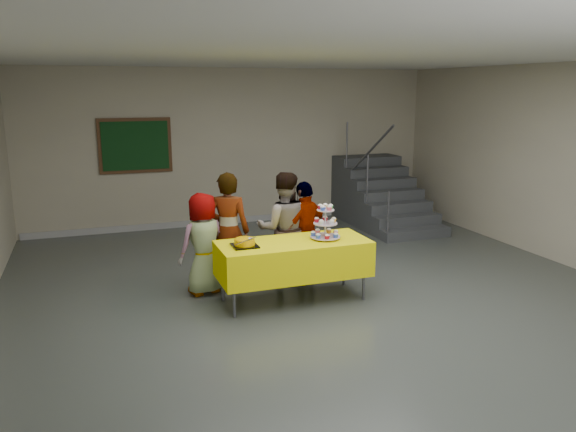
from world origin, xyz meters
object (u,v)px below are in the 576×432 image
at_px(schoolchild_d, 305,232).
at_px(noticeboard, 135,146).
at_px(staircase, 379,198).
at_px(bear_cake, 245,242).
at_px(schoolchild_a, 203,244).
at_px(schoolchild_c, 284,228).
at_px(cupcake_stand, 325,225).
at_px(bake_table, 293,258).
at_px(schoolchild_b, 228,231).

distance_m(schoolchild_d, noticeboard, 4.23).
bearing_deg(noticeboard, staircase, -10.35).
bearing_deg(noticeboard, bear_cake, -78.66).
bearing_deg(schoolchild_d, schoolchild_a, -25.94).
bearing_deg(schoolchild_c, schoolchild_d, -174.20).
bearing_deg(staircase, cupcake_stand, -127.53).
xyz_separation_m(bear_cake, schoolchild_d, (1.03, 0.63, -0.13)).
xyz_separation_m(schoolchild_a, schoolchild_d, (1.40, -0.03, 0.04)).
bearing_deg(staircase, bake_table, -131.76).
relative_size(schoolchild_a, schoolchild_b, 0.85).
distance_m(schoolchild_c, noticeboard, 4.05).
relative_size(bear_cake, staircase, 0.15).
xyz_separation_m(bake_table, schoolchild_b, (-0.65, 0.71, 0.23)).
distance_m(bake_table, schoolchild_b, 0.99).
height_order(schoolchild_b, schoolchild_c, schoolchild_b).
distance_m(bake_table, schoolchild_c, 0.71).
distance_m(schoolchild_b, staircase, 4.65).
relative_size(cupcake_stand, staircase, 0.19).
xyz_separation_m(schoolchild_d, staircase, (2.69, 2.84, -0.21)).
relative_size(staircase, noticeboard, 1.85).
xyz_separation_m(schoolchild_b, staircase, (3.74, 2.74, -0.30)).
bearing_deg(schoolchild_c, cupcake_stand, 130.31).
height_order(schoolchild_b, schoolchild_d, schoolchild_b).
bearing_deg(bake_table, cupcake_stand, -2.11).
bearing_deg(noticeboard, schoolchild_b, -76.83).
distance_m(schoolchild_c, staircase, 4.09).
relative_size(bake_table, noticeboard, 1.45).
height_order(schoolchild_d, staircase, staircase).
distance_m(schoolchild_b, noticeboard, 3.77).
bearing_deg(schoolchild_c, staircase, -120.98).
height_order(bake_table, schoolchild_a, schoolchild_a).
relative_size(cupcake_stand, schoolchild_a, 0.33).
height_order(cupcake_stand, staircase, staircase).
relative_size(bake_table, schoolchild_a, 1.41).
bearing_deg(bake_table, schoolchild_d, 57.11).
bearing_deg(cupcake_stand, schoolchild_b, 145.80).
relative_size(bake_table, cupcake_stand, 4.22).
xyz_separation_m(bake_table, cupcake_stand, (0.42, -0.02, 0.39)).
xyz_separation_m(bear_cake, staircase, (3.71, 3.47, -0.34)).
xyz_separation_m(bake_table, schoolchild_a, (-1.00, 0.65, 0.11)).
bearing_deg(schoolchild_c, schoolchild_a, 17.24).
height_order(bake_table, staircase, staircase).
xyz_separation_m(cupcake_stand, staircase, (2.67, 3.47, -0.46)).
relative_size(cupcake_stand, noticeboard, 0.34).
relative_size(schoolchild_c, noticeboard, 1.18).
bearing_deg(schoolchild_c, bear_cake, 58.91).
relative_size(cupcake_stand, bear_cake, 1.24).
bearing_deg(schoolchild_a, bear_cake, 101.68).
xyz_separation_m(schoolchild_b, schoolchild_c, (0.76, -0.04, -0.02)).
xyz_separation_m(bear_cake, schoolchild_b, (-0.03, 0.73, -0.04)).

